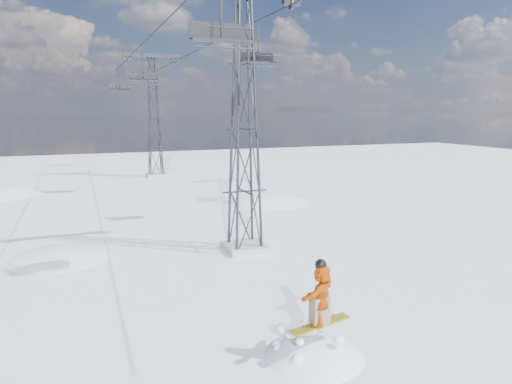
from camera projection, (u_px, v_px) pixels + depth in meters
ground at (313, 331)px, 13.26m from camera, size 120.00×120.00×0.00m
snow_terrain at (110, 335)px, 32.73m from camera, size 39.00×37.00×22.00m
lift_tower_near at (244, 130)px, 19.91m from camera, size 5.20×1.80×11.43m
lift_tower_far at (154, 119)px, 42.83m from camera, size 5.20×1.80×11.43m
haul_cables at (184, 39)px, 29.50m from camera, size 4.46×51.00×0.06m
lift_chair_near at (221, 34)px, 14.96m from camera, size 2.06×0.59×2.56m
lift_chair_mid at (258, 58)px, 23.75m from camera, size 1.88×0.54×2.33m
lift_chair_far at (143, 77)px, 32.53m from camera, size 2.22×0.64×2.75m
lift_chair_extra at (119, 88)px, 49.79m from camera, size 2.16×0.62×2.68m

